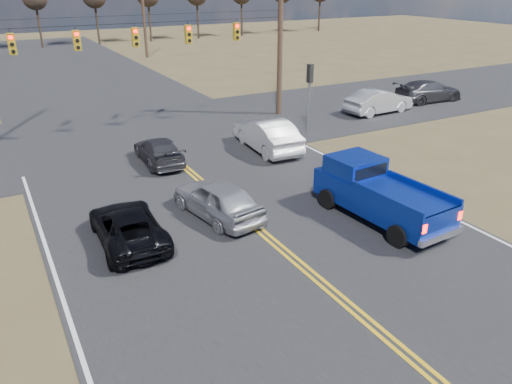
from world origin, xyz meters
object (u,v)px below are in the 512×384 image
dgrey_car_queue (159,151)px  cross_car_east_near (379,101)px  white_car_queue (267,135)px  silver_suv (218,199)px  pickup_truck (377,193)px  black_suv (128,226)px  cross_car_east_far (428,91)px

dgrey_car_queue → cross_car_east_near: 15.80m
white_car_queue → silver_suv: bearing=51.0°
pickup_truck → black_suv: size_ratio=1.28×
pickup_truck → white_car_queue: bearing=83.2°
white_car_queue → pickup_truck: bearing=91.4°
silver_suv → cross_car_east_far: bearing=-164.7°
pickup_truck → black_suv: (-8.55, 2.59, -0.39)m
silver_suv → dgrey_car_queue: 6.71m
pickup_truck → dgrey_car_queue: 10.89m
pickup_truck → cross_car_east_far: pickup_truck is taller
black_suv → white_car_queue: bearing=-143.3°
cross_car_east_far → pickup_truck: bearing=131.2°
black_suv → dgrey_car_queue: 7.83m
pickup_truck → silver_suv: bearing=146.3°
pickup_truck → silver_suv: 5.87m
silver_suv → cross_car_east_far: cross_car_east_far is taller
silver_suv → cross_car_east_near: 18.00m
pickup_truck → cross_car_east_far: bearing=34.4°
black_suv → cross_car_east_near: bearing=-152.1°
pickup_truck → dgrey_car_queue: (-5.10, 9.61, -0.39)m
white_car_queue → cross_car_east_far: 15.92m
white_car_queue → cross_car_east_far: white_car_queue is taller
black_suv → cross_car_east_near: size_ratio=0.92×
cross_car_east_near → cross_car_east_far: cross_car_east_near is taller
white_car_queue → dgrey_car_queue: (-5.52, 0.83, -0.21)m
black_suv → dgrey_car_queue: black_suv is taller
white_car_queue → cross_car_east_near: (10.12, 3.03, -0.04)m
silver_suv → dgrey_car_queue: silver_suv is taller
silver_suv → black_suv: (-3.46, -0.32, -0.11)m
dgrey_car_queue → cross_car_east_far: 21.19m
black_suv → white_car_queue: (8.98, 6.19, 0.21)m
white_car_queue → cross_car_east_near: bearing=-159.2°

